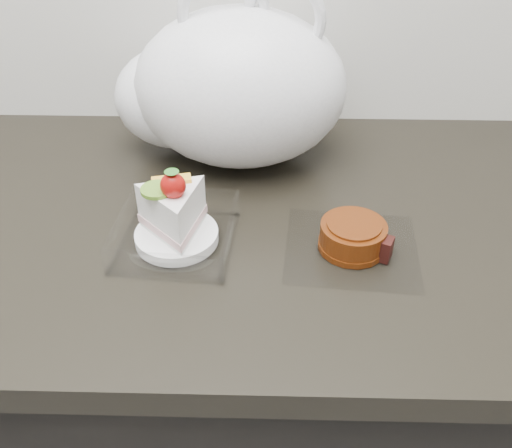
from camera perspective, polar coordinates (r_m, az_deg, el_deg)
counter at (r=1.17m, az=-8.09°, el=-16.78°), size 2.04×0.64×0.90m
cake_tray at (r=0.77m, az=-8.06°, el=-0.00°), size 0.17×0.17×0.12m
mooncake_wrap at (r=0.78m, az=9.74°, el=-1.47°), size 0.19×0.18×0.04m
plastic_bag at (r=0.93m, az=-2.93°, el=13.35°), size 0.38×0.26×0.31m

